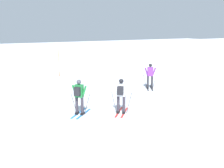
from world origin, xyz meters
The scene contains 6 objects.
ground_plane centered at (0.00, 0.00, 0.00)m, with size 120.00×120.00×0.00m, color silver.
far_snow_ridge centered at (0.00, 21.44, 0.94)m, with size 80.00×7.52×1.89m, color silver.
skier_green centered at (-4.29, 1.90, 0.96)m, with size 1.41×1.37×1.71m.
skier_white centered at (-2.47, 1.09, 0.96)m, with size 1.35×1.44×1.71m.
skier_purple centered at (1.91, 4.63, 0.92)m, with size 1.18×1.54×1.71m.
trail_marker_pole centered at (-2.07, 11.91, 1.18)m, with size 0.05×0.05×2.37m, color #C65614.
Camera 1 is at (-8.67, -9.23, 4.12)m, focal length 41.94 mm.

